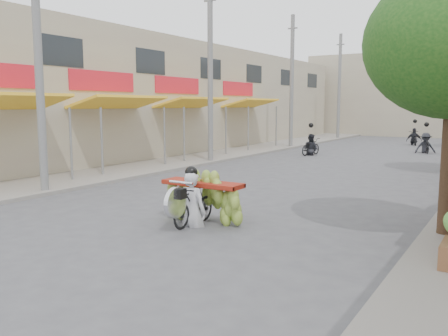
# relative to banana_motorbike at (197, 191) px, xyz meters

# --- Properties ---
(ground) EXTENTS (120.00, 120.00, 0.00)m
(ground) POSITION_rel_banana_motorbike_xyz_m (-0.55, -2.43, -0.75)
(ground) COLOR #4F4F54
(ground) RESTS_ON ground
(sidewalk_left) EXTENTS (4.00, 60.00, 0.12)m
(sidewalk_left) POSITION_rel_banana_motorbike_xyz_m (-7.55, 12.57, -0.69)
(sidewalk_left) COLOR gray
(sidewalk_left) RESTS_ON ground
(shophouse_row_left) EXTENTS (9.77, 40.00, 6.00)m
(shophouse_row_left) POSITION_rel_banana_motorbike_xyz_m (-12.54, 11.55, 2.25)
(shophouse_row_left) COLOR tan
(shophouse_row_left) RESTS_ON ground
(far_building) EXTENTS (20.00, 6.00, 7.00)m
(far_building) POSITION_rel_banana_motorbike_xyz_m (-0.55, 35.57, 2.75)
(far_building) COLOR tan
(far_building) RESTS_ON ground
(utility_pole_near) EXTENTS (0.60, 0.24, 8.00)m
(utility_pole_near) POSITION_rel_banana_motorbike_xyz_m (-5.95, 0.57, 3.28)
(utility_pole_near) COLOR slate
(utility_pole_near) RESTS_ON ground
(utility_pole_mid) EXTENTS (0.60, 0.24, 8.00)m
(utility_pole_mid) POSITION_rel_banana_motorbike_xyz_m (-5.95, 9.57, 3.28)
(utility_pole_mid) COLOR slate
(utility_pole_mid) RESTS_ON ground
(utility_pole_far) EXTENTS (0.60, 0.24, 8.00)m
(utility_pole_far) POSITION_rel_banana_motorbike_xyz_m (-5.95, 18.57, 3.28)
(utility_pole_far) COLOR slate
(utility_pole_far) RESTS_ON ground
(utility_pole_back) EXTENTS (0.60, 0.24, 8.00)m
(utility_pole_back) POSITION_rel_banana_motorbike_xyz_m (-5.95, 27.57, 3.28)
(utility_pole_back) COLOR slate
(utility_pole_back) RESTS_ON ground
(banana_motorbike) EXTENTS (2.20, 1.75, 2.24)m
(banana_motorbike) POSITION_rel_banana_motorbike_xyz_m (0.00, 0.00, 0.00)
(banana_motorbike) COLOR black
(banana_motorbike) RESTS_ON ground
(bg_motorbike_a) EXTENTS (0.85, 1.65, 1.95)m
(bg_motorbike_a) POSITION_rel_banana_motorbike_xyz_m (-3.31, 15.16, -0.00)
(bg_motorbike_a) COLOR black
(bg_motorbike_a) RESTS_ON ground
(bg_motorbike_b) EXTENTS (1.18, 1.77, 1.95)m
(bg_motorbike_b) POSITION_rel_banana_motorbike_xyz_m (1.69, 19.44, 0.09)
(bg_motorbike_b) COLOR black
(bg_motorbike_b) RESTS_ON ground
(bg_motorbike_c) EXTENTS (1.09, 1.70, 1.95)m
(bg_motorbike_c) POSITION_rel_banana_motorbike_xyz_m (0.17, 24.69, 0.05)
(bg_motorbike_c) COLOR black
(bg_motorbike_c) RESTS_ON ground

